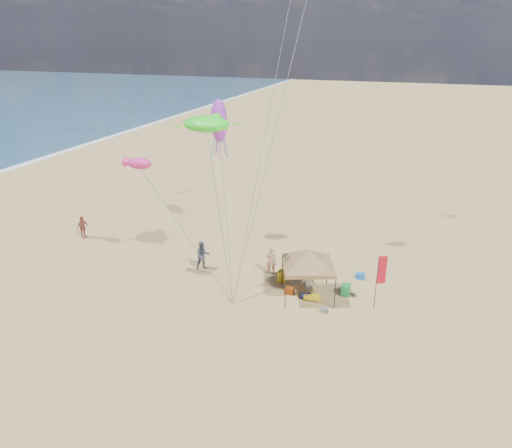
% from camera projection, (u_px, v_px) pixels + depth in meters
% --- Properties ---
extents(ground, '(280.00, 280.00, 0.00)m').
position_uv_depth(ground, '(238.00, 310.00, 26.05)').
color(ground, tan).
rests_on(ground, ground).
extents(canopy_tent, '(5.17, 5.17, 3.39)m').
position_uv_depth(canopy_tent, '(309.00, 252.00, 26.50)').
color(canopy_tent, black).
rests_on(canopy_tent, ground).
extents(feather_flag, '(0.46, 0.23, 3.27)m').
position_uv_depth(feather_flag, '(380.00, 273.00, 25.45)').
color(feather_flag, black).
rests_on(feather_flag, ground).
extents(cooler_red, '(0.54, 0.38, 0.38)m').
position_uv_depth(cooler_red, '(289.00, 290.00, 27.71)').
color(cooler_red, '#AB410D').
rests_on(cooler_red, ground).
extents(cooler_blue, '(0.54, 0.38, 0.38)m').
position_uv_depth(cooler_blue, '(360.00, 276.00, 29.37)').
color(cooler_blue, blue).
rests_on(cooler_blue, ground).
extents(bag_navy, '(0.69, 0.54, 0.36)m').
position_uv_depth(bag_navy, '(306.00, 296.00, 27.18)').
color(bag_navy, '#0C1236').
rests_on(bag_navy, ground).
extents(bag_orange, '(0.54, 0.69, 0.36)m').
position_uv_depth(bag_orange, '(293.00, 260.00, 31.47)').
color(bag_orange, '#EB450D').
rests_on(bag_orange, ground).
extents(chair_green, '(0.50, 0.50, 0.70)m').
position_uv_depth(chair_green, '(346.00, 290.00, 27.46)').
color(chair_green, '#198A3B').
rests_on(chair_green, ground).
extents(chair_yellow, '(0.50, 0.50, 0.70)m').
position_uv_depth(chair_yellow, '(282.00, 276.00, 29.01)').
color(chair_yellow, gold).
rests_on(chair_yellow, ground).
extents(crate_grey, '(0.34, 0.30, 0.28)m').
position_uv_depth(crate_grey, '(325.00, 310.00, 25.82)').
color(crate_grey, slate).
rests_on(crate_grey, ground).
extents(beach_cart, '(0.90, 0.50, 0.24)m').
position_uv_depth(beach_cart, '(312.00, 297.00, 27.04)').
color(beach_cart, yellow).
rests_on(beach_cart, ground).
extents(person_near_a, '(0.77, 0.64, 1.80)m').
position_uv_depth(person_near_a, '(271.00, 260.00, 29.79)').
color(person_near_a, tan).
rests_on(person_near_a, ground).
extents(person_near_b, '(1.18, 1.15, 1.92)m').
position_uv_depth(person_near_b, '(203.00, 256.00, 30.29)').
color(person_near_b, '#393D4E').
rests_on(person_near_b, ground).
extents(person_near_c, '(1.09, 0.71, 1.59)m').
position_uv_depth(person_near_c, '(309.00, 282.00, 27.45)').
color(person_near_c, beige).
rests_on(person_near_c, ground).
extents(person_far_a, '(0.58, 1.05, 1.69)m').
position_uv_depth(person_far_a, '(82.00, 227.00, 35.08)').
color(person_far_a, '#97433A').
rests_on(person_far_a, ground).
extents(turtle_kite, '(3.06, 2.72, 0.86)m').
position_uv_depth(turtle_kite, '(206.00, 124.00, 25.28)').
color(turtle_kite, '#2DFF24').
rests_on(turtle_kite, ground).
extents(fish_kite, '(1.74, 1.35, 0.69)m').
position_uv_depth(fish_kite, '(139.00, 163.00, 27.48)').
color(fish_kite, '#E32788').
rests_on(fish_kite, ground).
extents(squid_kite, '(1.35, 1.35, 2.94)m').
position_uv_depth(squid_kite, '(219.00, 121.00, 32.23)').
color(squid_kite, '#AD30D9').
rests_on(squid_kite, ground).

